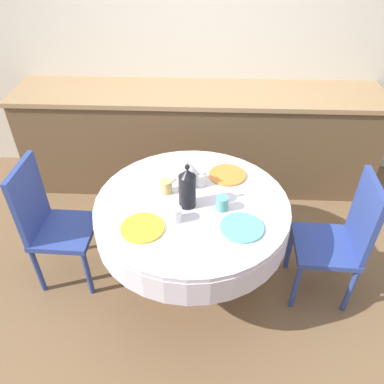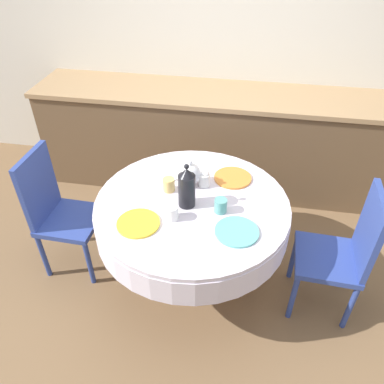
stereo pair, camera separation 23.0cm
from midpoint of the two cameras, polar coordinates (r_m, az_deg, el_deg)
ground_plane at (r=2.88m, az=-2.35°, el=-13.04°), size 12.00×12.00×0.00m
wall_back at (r=3.54m, az=-0.78°, el=22.64°), size 7.00×0.05×2.60m
kitchen_counter at (r=3.55m, az=-0.96°, el=8.11°), size 3.24×0.64×0.93m
dining_table at (r=2.43m, az=-2.71°, el=-3.93°), size 1.24×1.24×0.74m
chair_left at (r=2.57m, az=19.40°, el=-6.54°), size 0.42×0.42×0.96m
chair_right at (r=2.76m, az=-23.09°, el=-4.10°), size 0.41×0.41×0.96m
plate_near_left at (r=2.20m, az=-10.56°, el=-5.50°), size 0.25×0.25×0.01m
cup_near_left at (r=2.20m, az=-5.57°, el=-3.51°), size 0.08×0.08×0.09m
plate_near_right at (r=2.17m, az=4.60°, el=-5.53°), size 0.25×0.25×0.01m
cup_near_right at (r=2.27m, az=1.71°, el=-1.83°), size 0.08×0.08×0.09m
plate_far_left at (r=2.60m, az=-7.54°, el=2.67°), size 0.25×0.25×0.01m
cup_far_left at (r=2.42m, az=-6.64°, el=0.73°), size 0.08×0.08×0.09m
plate_far_right at (r=2.57m, az=2.87°, el=2.52°), size 0.25×0.25×0.01m
cup_far_right at (r=2.47m, az=-1.35°, el=1.90°), size 0.08×0.08×0.09m
coffee_carafe at (r=2.25m, az=-3.66°, el=0.50°), size 0.11×0.11×0.30m
teapot at (r=2.45m, az=-3.52°, el=2.61°), size 0.20×0.14×0.19m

